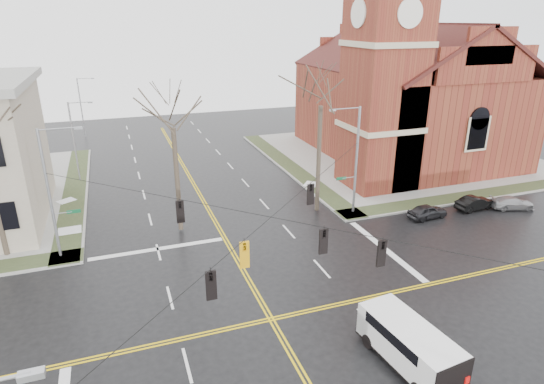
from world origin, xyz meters
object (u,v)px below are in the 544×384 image
object	(u,v)px
tree_nw_near	(172,121)
parked_car_a	(427,211)
streetlight_north_a	(75,139)
parked_car_b	(475,203)
church	(403,86)
parked_car_c	(512,203)
signal_pole_ne	(355,158)
tree_ne	(321,98)
signal_pole_nw	(52,191)
streetlight_north_b	(82,105)
cargo_van	(406,340)

from	to	relation	value
tree_nw_near	parked_car_a	bearing A→B (deg)	-12.64
streetlight_north_a	parked_car_b	world-z (taller)	streetlight_north_a
church	parked_car_c	bearing A→B (deg)	-88.92
signal_pole_ne	tree_ne	bearing A→B (deg)	151.79
signal_pole_nw	tree_nw_near	distance (m)	9.34
signal_pole_ne	streetlight_north_b	distance (m)	42.61
parked_car_a	parked_car_c	xyz separation A→B (m)	(8.26, -0.84, -0.05)
signal_pole_nw	signal_pole_ne	bearing A→B (deg)	0.00
signal_pole_nw	tree_ne	xyz separation A→B (m)	(20.06, 1.38, 4.76)
tree_nw_near	church	bearing A→B (deg)	23.10
streetlight_north_a	tree_ne	bearing A→B (deg)	-37.93
tree_ne	signal_pole_ne	bearing A→B (deg)	-28.21
church	streetlight_north_a	xyz separation A→B (m)	(-35.42, 3.22, -3.97)
streetlight_north_a	tree_ne	xyz separation A→B (m)	(19.40, -15.12, 5.24)
signal_pole_ne	parked_car_b	world-z (taller)	signal_pole_ne
tree_ne	tree_nw_near	bearing A→B (deg)	179.53
tree_nw_near	tree_ne	size ratio (longest dim) A/B	0.90
parked_car_a	tree_ne	xyz separation A→B (m)	(-8.08, 4.33, 9.12)
streetlight_north_a	streetlight_north_b	xyz separation A→B (m)	(0.00, 20.00, 0.00)
signal_pole_nw	cargo_van	size ratio (longest dim) A/B	1.58
streetlight_north_b	tree_nw_near	world-z (taller)	tree_nw_near
parked_car_a	tree_nw_near	world-z (taller)	tree_nw_near
streetlight_north_b	parked_car_c	xyz separation A→B (m)	(35.74, -40.28, -3.93)
streetlight_north_b	tree_nw_near	distance (m)	36.12
streetlight_north_a	tree_ne	distance (m)	25.14
signal_pole_nw	cargo_van	distance (m)	23.66
signal_pole_nw	parked_car_b	xyz separation A→B (m)	(33.22, -2.81, -4.35)
signal_pole_nw	streetlight_north_b	distance (m)	36.51
tree_ne	church	bearing A→B (deg)	36.60
streetlight_north_b	cargo_van	bearing A→B (deg)	-73.64
streetlight_north_a	parked_car_a	world-z (taller)	streetlight_north_a
signal_pole_ne	tree_nw_near	size ratio (longest dim) A/B	0.74
signal_pole_ne	parked_car_b	bearing A→B (deg)	-14.89
parked_car_c	tree_nw_near	xyz separation A→B (m)	(-27.99, 5.26, 8.20)
tree_nw_near	cargo_van	bearing A→B (deg)	-66.59
signal_pole_nw	parked_car_a	xyz separation A→B (m)	(28.15, -2.94, -4.36)
parked_car_c	tree_ne	xyz separation A→B (m)	(-16.34, 5.16, 9.17)
streetlight_north_a	parked_car_b	size ratio (longest dim) A/B	2.20
signal_pole_ne	parked_car_a	size ratio (longest dim) A/B	2.59
streetlight_north_a	parked_car_c	distance (m)	41.28
streetlight_north_b	signal_pole_nw	bearing A→B (deg)	-91.05
parked_car_c	tree_nw_near	world-z (taller)	tree_nw_near
streetlight_north_a	signal_pole_nw	bearing A→B (deg)	-92.32
parked_car_a	tree_nw_near	bearing A→B (deg)	73.04
parked_car_c	signal_pole_nw	bearing A→B (deg)	101.27
parked_car_c	tree_nw_near	distance (m)	29.64
signal_pole_nw	streetlight_north_a	bearing A→B (deg)	87.68
parked_car_a	parked_car_c	bearing A→B (deg)	-100.11
signal_pole_nw	tree_nw_near	world-z (taller)	tree_nw_near
cargo_van	parked_car_a	distance (m)	18.19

